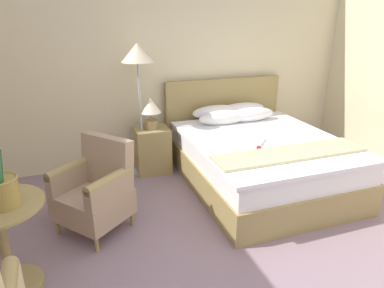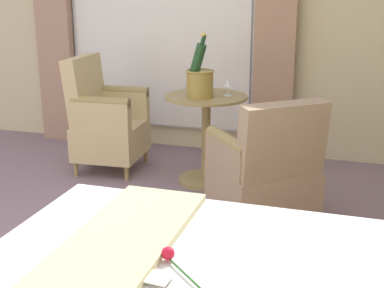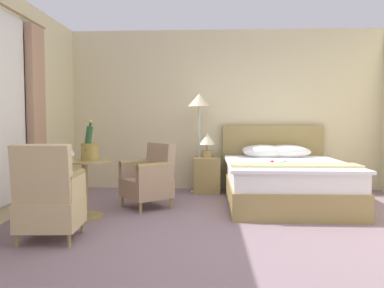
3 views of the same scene
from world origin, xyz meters
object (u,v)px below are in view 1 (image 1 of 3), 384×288
(armchair_by_window, at_px, (96,190))
(champagne_bucket, at_px, (2,188))
(floor_lamp_brass, at_px, (138,63))
(side_table_round, at_px, (3,243))
(bed, at_px, (256,156))
(nightstand, at_px, (152,150))
(bedside_lamp, at_px, (151,109))

(armchair_by_window, bearing_deg, champagne_bucket, -134.30)
(floor_lamp_brass, xyz_separation_m, side_table_round, (-1.36, -1.69, -1.01))
(floor_lamp_brass, distance_m, armchair_by_window, 1.63)
(bed, xyz_separation_m, champagne_bucket, (-2.55, -1.01, 0.51))
(nightstand, distance_m, side_table_round, 2.26)
(bed, bearing_deg, side_table_round, -159.64)
(nightstand, xyz_separation_m, bedside_lamp, (-0.00, 0.00, 0.55))
(bed, bearing_deg, floor_lamp_brass, 150.13)
(bed, bearing_deg, nightstand, 147.38)
(bedside_lamp, distance_m, side_table_round, 2.30)
(floor_lamp_brass, bearing_deg, armchair_by_window, -121.38)
(bed, relative_size, nightstand, 3.66)
(bedside_lamp, bearing_deg, armchair_by_window, -126.10)
(bed, distance_m, armchair_by_window, 1.96)
(bed, xyz_separation_m, armchair_by_window, (-1.92, -0.37, 0.06))
(bed, relative_size, bedside_lamp, 5.44)
(floor_lamp_brass, relative_size, champagne_bucket, 3.35)
(nightstand, height_order, bedside_lamp, bedside_lamp)
(nightstand, height_order, floor_lamp_brass, floor_lamp_brass)
(nightstand, bearing_deg, champagne_bucket, -129.37)
(champagne_bucket, bearing_deg, floor_lamp_brass, 53.30)
(nightstand, distance_m, champagne_bucket, 2.30)
(side_table_round, bearing_deg, floor_lamp_brass, 51.17)
(floor_lamp_brass, bearing_deg, bed, -29.87)
(bedside_lamp, height_order, champagne_bucket, champagne_bucket)
(side_table_round, bearing_deg, bedside_lamp, 48.60)
(floor_lamp_brass, height_order, armchair_by_window, floor_lamp_brass)
(nightstand, bearing_deg, side_table_round, -131.40)
(bedside_lamp, relative_size, floor_lamp_brass, 0.24)
(bedside_lamp, bearing_deg, champagne_bucket, -129.37)
(side_table_round, distance_m, armchair_by_window, 0.92)
(bedside_lamp, height_order, side_table_round, bedside_lamp)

